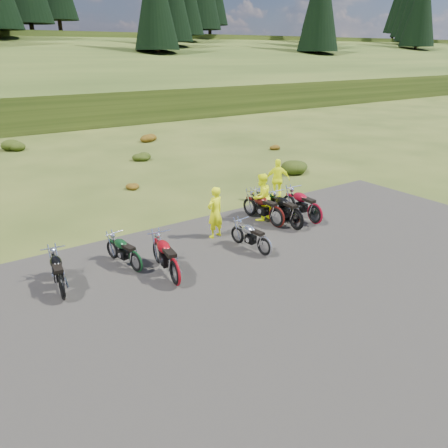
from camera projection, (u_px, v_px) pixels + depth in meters
ground at (256, 256)px, 14.25m from camera, size 300.00×300.00×0.00m
gravel_pad at (298, 281)px, 12.71m from camera, size 20.00×12.00×0.04m
conifer_31 at (321, 0)px, 72.57m from camera, size 7.04×7.04×18.00m
conifer_32 at (320, 0)px, 80.07m from camera, size 6.60×6.60×17.00m
conifer_33 at (320, 1)px, 87.56m from camera, size 6.16×6.16×16.00m
conifer_34 at (320, 2)px, 95.05m from camera, size 5.72×5.72×15.00m
conifer_35 at (319, 2)px, 102.54m from camera, size 5.28×5.28×14.00m
conifer_37 at (422, 4)px, 94.71m from camera, size 7.48×7.48×19.00m
conifer_38 at (414, 4)px, 102.20m from camera, size 7.04×7.04×18.00m
conifer_39 at (407, 5)px, 109.69m from camera, size 6.60×6.60×17.00m
conifer_40 at (402, 5)px, 117.18m from camera, size 6.16×6.16×16.00m
conifer_41 at (396, 8)px, 124.97m from camera, size 5.72×5.72×15.00m
shrub_3 at (15, 144)px, 29.17m from camera, size 1.56×1.56×0.92m
shrub_4 at (131, 185)px, 21.02m from camera, size 0.77×0.77×0.45m
shrub_5 at (141, 156)px, 26.58m from camera, size 1.03×1.03×0.61m
shrub_6 at (147, 136)px, 32.14m from camera, size 1.30×1.30×0.77m
shrub_7 at (295, 164)px, 23.88m from camera, size 1.56×1.56×0.92m
shrub_8 at (273, 146)px, 29.55m from camera, size 0.77×0.77×0.45m
motorcycle_0 at (64, 300)px, 11.74m from camera, size 0.94×2.13×1.08m
motorcycle_1 at (176, 286)px, 12.46m from camera, size 1.06×2.36×1.19m
motorcycle_2 at (137, 272)px, 13.19m from camera, size 0.99×1.99×1.00m
motorcycle_3 at (264, 256)px, 14.23m from camera, size 0.86×1.98×1.01m
motorcycle_4 at (276, 228)px, 16.52m from camera, size 0.92×2.35×1.21m
motorcycle_5 at (296, 230)px, 16.29m from camera, size 0.91×2.35×1.21m
motorcycle_6 at (314, 224)px, 16.86m from camera, size 0.86×2.32×1.20m
motorcycle_7 at (286, 221)px, 17.17m from camera, size 1.37×2.27×1.13m
person_middle at (215, 213)px, 15.34m from camera, size 0.75×0.57×1.86m
person_right_a at (261, 198)px, 16.94m from camera, size 1.05×0.91×1.86m
person_right_b at (278, 180)px, 19.30m from camera, size 1.15×0.95×1.83m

